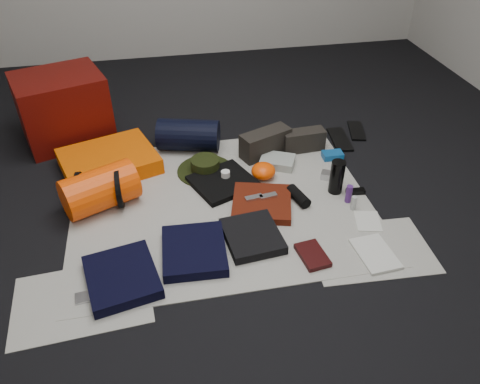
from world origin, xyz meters
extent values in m
cube|color=black|center=(0.00, 0.00, -0.01)|extent=(4.50, 4.50, 0.02)
cube|color=beige|center=(0.00, 0.00, 0.00)|extent=(1.60, 1.30, 0.01)
cube|color=beige|center=(-0.70, -0.55, 0.00)|extent=(0.61, 0.44, 0.00)
cube|color=beige|center=(0.65, -0.50, 0.00)|extent=(0.60, 0.43, 0.00)
cube|color=#540A06|center=(-0.88, 0.89, 0.22)|extent=(0.63, 0.58, 0.44)
cube|color=#EF5A02|center=(-0.61, 0.46, 0.05)|extent=(0.64, 0.58, 0.10)
cylinder|color=#FE4604|center=(-0.63, 0.09, 0.12)|extent=(0.44, 0.36, 0.22)
cylinder|color=black|center=(-0.73, 0.09, 0.11)|extent=(0.02, 0.22, 0.22)
cylinder|color=black|center=(-0.53, 0.09, 0.11)|extent=(0.02, 0.22, 0.22)
cylinder|color=black|center=(-0.11, 0.59, 0.11)|extent=(0.42, 0.29, 0.20)
cylinder|color=black|center=(-0.04, 0.31, 0.01)|extent=(0.45, 0.45, 0.01)
cylinder|color=black|center=(-0.04, 0.31, 0.05)|extent=(0.17, 0.17, 0.08)
cube|color=black|center=(0.35, 0.43, 0.09)|extent=(0.34, 0.23, 0.16)
cube|color=black|center=(0.60, 0.44, 0.07)|extent=(0.27, 0.12, 0.13)
cube|color=black|center=(0.88, 0.51, 0.01)|extent=(0.14, 0.30, 0.02)
cube|color=black|center=(1.03, 0.60, 0.01)|extent=(0.15, 0.27, 0.01)
cube|color=black|center=(-0.53, -0.48, 0.03)|extent=(0.36, 0.40, 0.05)
cube|color=black|center=(-0.19, -0.38, 0.03)|extent=(0.31, 0.35, 0.05)
cube|color=black|center=(0.10, -0.32, 0.03)|extent=(0.29, 0.33, 0.05)
cube|color=black|center=(0.04, 0.16, 0.02)|extent=(0.42, 0.41, 0.03)
cube|color=#521609|center=(0.21, -0.08, 0.03)|extent=(0.38, 0.38, 0.04)
ellipsoid|color=#FE4604|center=(0.28, 0.18, 0.05)|extent=(0.18, 0.18, 0.09)
cube|color=#959C94|center=(0.39, 0.30, 0.03)|extent=(0.24, 0.22, 0.05)
cylinder|color=black|center=(0.64, -0.02, 0.10)|extent=(0.09, 0.09, 0.20)
cylinder|color=black|center=(0.42, -0.07, 0.04)|extent=(0.10, 0.17, 0.06)
cube|color=silver|center=(0.66, 0.10, 0.03)|extent=(0.12, 0.10, 0.04)
cube|color=navy|center=(0.75, 0.31, 0.03)|extent=(0.13, 0.08, 0.04)
cylinder|color=#4B226E|center=(0.68, -0.13, 0.06)|extent=(0.04, 0.04, 0.10)
cylinder|color=#A7ABA7|center=(0.68, -0.20, 0.05)|extent=(0.03, 0.03, 0.08)
cube|color=black|center=(0.36, -0.50, 0.02)|extent=(0.14, 0.19, 0.03)
cube|color=beige|center=(0.66, -0.54, 0.01)|extent=(0.18, 0.25, 0.01)
cube|color=beige|center=(0.72, -0.31, 0.01)|extent=(0.16, 0.19, 0.01)
cube|color=black|center=(0.75, -0.07, 0.02)|extent=(0.11, 0.05, 0.03)
cube|color=silver|center=(-0.70, -0.55, 0.01)|extent=(0.07, 0.07, 0.01)
cylinder|color=silver|center=(0.06, 0.19, 0.06)|extent=(0.05, 0.05, 0.04)
cube|color=silver|center=(0.17, -0.06, 0.05)|extent=(0.10, 0.05, 0.01)
cube|color=silver|center=(0.25, -0.06, 0.05)|extent=(0.10, 0.05, 0.01)
camera|label=1|loc=(-0.29, -1.99, 1.59)|focal=35.00mm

